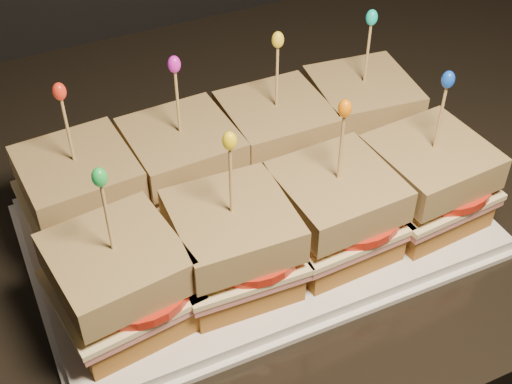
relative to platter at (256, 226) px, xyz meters
name	(u,v)px	position (x,y,z in m)	size (l,w,h in m)	color
granite_slab	(210,184)	(-0.01, 0.11, -0.03)	(2.18, 0.71, 0.03)	black
platter	(256,226)	(0.00, 0.00, 0.00)	(0.44, 0.27, 0.02)	white
platter_rim	(256,230)	(0.00, 0.00, -0.01)	(0.45, 0.28, 0.01)	white
sandwich_0_bread_bot	(86,216)	(-0.16, 0.06, 0.02)	(0.10, 0.10, 0.03)	brown
sandwich_0_ham	(84,203)	(-0.16, 0.06, 0.04)	(0.11, 0.11, 0.01)	#C46E63
sandwich_0_cheese	(82,197)	(-0.16, 0.06, 0.05)	(0.11, 0.11, 0.01)	#FFECAC
sandwich_0_tomato	(95,192)	(-0.14, 0.06, 0.06)	(0.10, 0.10, 0.01)	red
sandwich_0_bread_top	(77,174)	(-0.16, 0.06, 0.08)	(0.10, 0.10, 0.03)	#55310E
sandwich_0_pick	(69,134)	(-0.16, 0.06, 0.12)	(0.00, 0.00, 0.09)	tan
sandwich_0_frill	(59,91)	(-0.16, 0.06, 0.17)	(0.01, 0.01, 0.02)	red
sandwich_1_bread_bot	(185,187)	(-0.05, 0.06, 0.02)	(0.10, 0.10, 0.03)	brown
sandwich_1_ham	(184,173)	(-0.05, 0.06, 0.04)	(0.11, 0.11, 0.01)	#C46E63
sandwich_1_cheese	(183,168)	(-0.05, 0.06, 0.05)	(0.11, 0.11, 0.01)	#FFECAC
sandwich_1_tomato	(196,163)	(-0.04, 0.06, 0.06)	(0.10, 0.10, 0.01)	red
sandwich_1_bread_top	(181,145)	(-0.05, 0.06, 0.08)	(0.10, 0.10, 0.03)	#55310E
sandwich_1_pick	(178,106)	(-0.05, 0.06, 0.12)	(0.00, 0.00, 0.09)	tan
sandwich_1_frill	(174,64)	(-0.05, 0.06, 0.17)	(0.01, 0.01, 0.02)	#D01CC7
sandwich_2_bread_bot	(275,160)	(0.05, 0.06, 0.02)	(0.10, 0.10, 0.03)	brown
sandwich_2_ham	(275,147)	(0.05, 0.06, 0.04)	(0.11, 0.11, 0.01)	#C46E63
sandwich_2_cheese	(276,142)	(0.05, 0.06, 0.05)	(0.11, 0.11, 0.01)	#FFECAC
sandwich_2_tomato	(288,136)	(0.06, 0.06, 0.06)	(0.10, 0.10, 0.01)	red
sandwich_2_bread_top	(276,119)	(0.05, 0.06, 0.08)	(0.10, 0.10, 0.03)	#55310E
sandwich_2_pick	(277,80)	(0.05, 0.06, 0.12)	(0.00, 0.00, 0.09)	tan
sandwich_2_frill	(278,40)	(0.05, 0.06, 0.17)	(0.01, 0.01, 0.02)	yellow
sandwich_3_bread_bot	(358,135)	(0.16, 0.06, 0.02)	(0.10, 0.10, 0.03)	brown
sandwich_3_ham	(359,123)	(0.16, 0.06, 0.04)	(0.11, 0.11, 0.01)	#C46E63
sandwich_3_cheese	(360,117)	(0.16, 0.06, 0.05)	(0.11, 0.11, 0.01)	#FFECAC
sandwich_3_tomato	(373,112)	(0.17, 0.06, 0.06)	(0.10, 0.10, 0.01)	red
sandwich_3_bread_top	(363,95)	(0.16, 0.06, 0.08)	(0.10, 0.10, 0.03)	#55310E
sandwich_3_pick	(367,57)	(0.16, 0.06, 0.12)	(0.00, 0.00, 0.09)	tan
sandwich_3_frill	(372,17)	(0.16, 0.06, 0.17)	(0.01, 0.01, 0.02)	#09C7B5
sandwich_4_bread_bot	(124,305)	(-0.16, -0.06, 0.02)	(0.10, 0.10, 0.03)	brown
sandwich_4_ham	(121,292)	(-0.16, -0.06, 0.04)	(0.11, 0.11, 0.01)	#C46E63
sandwich_4_cheese	(120,286)	(-0.16, -0.06, 0.05)	(0.11, 0.11, 0.01)	#FFECAC
sandwich_4_tomato	(135,281)	(-0.14, -0.07, 0.06)	(0.10, 0.10, 0.01)	red
sandwich_4_bread_top	(116,263)	(-0.16, -0.06, 0.08)	(0.10, 0.10, 0.03)	#55310E
sandwich_4_pick	(108,221)	(-0.16, -0.06, 0.12)	(0.00, 0.00, 0.09)	tan
sandwich_4_frill	(99,177)	(-0.16, -0.06, 0.17)	(0.01, 0.01, 0.02)	green
sandwich_5_bread_bot	(233,268)	(-0.05, -0.06, 0.02)	(0.10, 0.10, 0.03)	brown
sandwich_5_ham	(233,254)	(-0.05, -0.06, 0.04)	(0.11, 0.11, 0.01)	#C46E63
sandwich_5_cheese	(233,249)	(-0.05, -0.06, 0.05)	(0.11, 0.11, 0.01)	#FFECAC
sandwich_5_tomato	(248,243)	(-0.04, -0.07, 0.06)	(0.10, 0.10, 0.01)	red
sandwich_5_bread_top	(232,225)	(-0.05, -0.06, 0.08)	(0.10, 0.10, 0.03)	#55310E
sandwich_5_pick	(231,184)	(-0.05, -0.06, 0.12)	(0.00, 0.00, 0.09)	tan
sandwich_5_frill	(230,141)	(-0.05, -0.06, 0.17)	(0.01, 0.01, 0.02)	yellow
sandwich_6_bread_bot	(332,234)	(0.05, -0.06, 0.02)	(0.10, 0.10, 0.03)	brown
sandwich_6_ham	(334,220)	(0.05, -0.06, 0.04)	(0.11, 0.11, 0.01)	#C46E63
sandwich_6_cheese	(334,215)	(0.05, -0.06, 0.05)	(0.11, 0.11, 0.01)	#FFECAC
sandwich_6_tomato	(349,210)	(0.06, -0.07, 0.06)	(0.10, 0.10, 0.01)	red
sandwich_6_bread_top	(337,192)	(0.05, -0.06, 0.08)	(0.10, 0.10, 0.03)	#55310E
sandwich_6_pick	(341,151)	(0.05, -0.06, 0.12)	(0.00, 0.00, 0.09)	tan
sandwich_6_frill	(345,108)	(0.05, -0.06, 0.17)	(0.01, 0.01, 0.02)	orange
sandwich_7_bread_bot	(422,203)	(0.16, -0.06, 0.02)	(0.10, 0.10, 0.03)	brown
sandwich_7_ham	(425,190)	(0.16, -0.06, 0.04)	(0.11, 0.11, 0.01)	#C46E63
sandwich_7_cheese	(426,184)	(0.16, -0.06, 0.05)	(0.11, 0.11, 0.01)	#FFECAC
sandwich_7_tomato	(441,179)	(0.17, -0.07, 0.06)	(0.10, 0.10, 0.01)	red
sandwich_7_bread_top	(431,161)	(0.16, -0.06, 0.08)	(0.10, 0.10, 0.03)	#55310E
sandwich_7_pick	(439,121)	(0.16, -0.06, 0.12)	(0.00, 0.00, 0.09)	tan
sandwich_7_frill	(448,80)	(0.16, -0.06, 0.17)	(0.01, 0.01, 0.02)	blue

